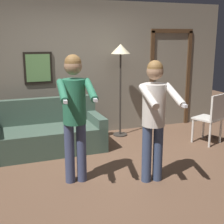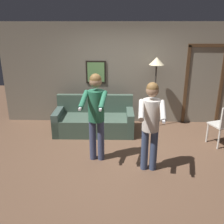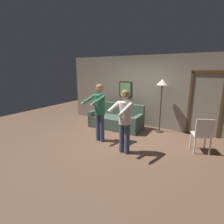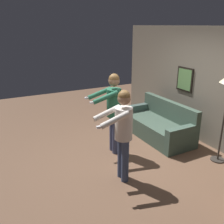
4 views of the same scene
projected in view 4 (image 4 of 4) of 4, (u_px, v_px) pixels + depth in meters
name	position (u px, v px, depth m)	size (l,w,h in m)	color
ground_plane	(132.00, 161.00, 5.06)	(12.00, 12.00, 0.00)	brown
back_wall_assembly	(210.00, 88.00, 5.46)	(6.40, 0.10, 2.60)	gray
couch	(158.00, 126.00, 6.10)	(1.91, 0.88, 0.87)	#415647
person_standing_left	(113.00, 106.00, 5.11)	(0.47, 0.73, 1.71)	#3D4668
person_standing_right	(123.00, 128.00, 4.17)	(0.47, 0.70, 1.63)	#384767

